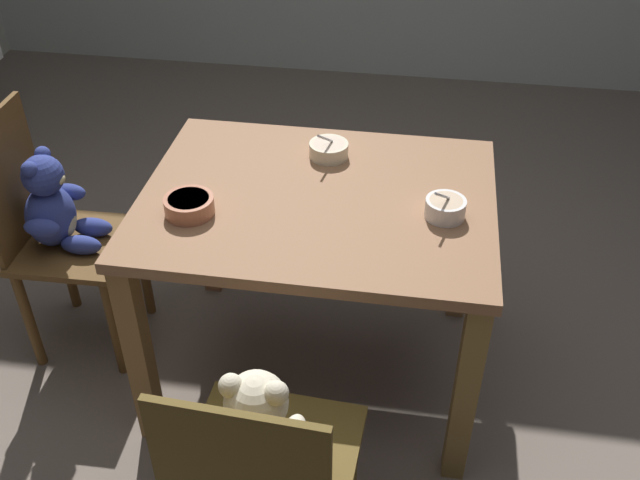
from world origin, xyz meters
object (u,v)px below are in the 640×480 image
Objects in this scene: teddy_chair_near_left at (55,220)px; porridge_bowl_white_near_right at (445,208)px; porridge_bowl_terracotta_near_left at (189,205)px; teddy_chair_near_front at (261,453)px; porridge_bowl_cream_far_center at (330,150)px; dining_table at (317,228)px.

porridge_bowl_white_near_right is at bearing -4.68° from teddy_chair_near_left.
teddy_chair_near_left is at bearing 162.82° from porridge_bowl_terracotta_near_left.
porridge_bowl_cream_far_center reaches higher than teddy_chair_near_front.
porridge_bowl_terracotta_near_left is (-0.35, -0.15, 0.15)m from dining_table.
porridge_bowl_white_near_right is (0.37, -0.28, 0.00)m from porridge_bowl_cream_far_center.
teddy_chair_near_front is at bearing -43.65° from teddy_chair_near_left.
teddy_chair_near_left reaches higher than dining_table.
teddy_chair_near_left is 0.61m from porridge_bowl_terracotta_near_left.
porridge_bowl_cream_far_center is at bearing 143.05° from porridge_bowl_white_near_right.
porridge_bowl_terracotta_near_left is at bearing -132.89° from porridge_bowl_cream_far_center.
porridge_bowl_white_near_right is at bearing 7.67° from porridge_bowl_terracotta_near_left.
teddy_chair_near_left is 6.29× the size of porridge_bowl_terracotta_near_left.
porridge_bowl_terracotta_near_left is at bearing -156.91° from dining_table.
teddy_chair_near_front is at bearing -117.86° from porridge_bowl_white_near_right.
porridge_bowl_white_near_right reaches higher than dining_table.
porridge_bowl_cream_far_center reaches higher than dining_table.
porridge_bowl_white_near_right reaches higher than porridge_bowl_cream_far_center.
porridge_bowl_terracotta_near_left is at bearing -172.33° from porridge_bowl_white_near_right.
porridge_bowl_terracotta_near_left is 1.10× the size of porridge_bowl_cream_far_center.
teddy_chair_near_left is 1.19m from teddy_chair_near_front.
porridge_bowl_white_near_right is at bearing -24.93° from teddy_chair_near_front.
dining_table is at bearing -90.89° from porridge_bowl_cream_far_center.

